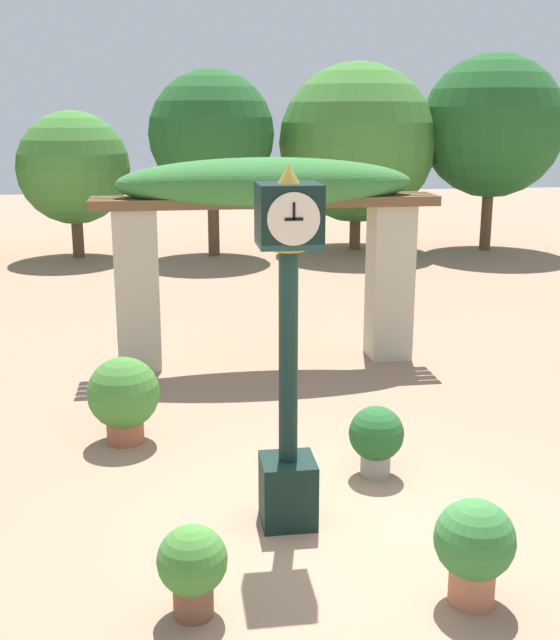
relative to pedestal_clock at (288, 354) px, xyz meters
The scene contains 8 objects.
ground_plane 1.60m from the pedestal_clock, 23.28° to the right, with size 60.00×60.00×0.00m, color #9E7A60.
pedestal_clock is the anchor object (origin of this frame).
pergola 4.73m from the pedestal_clock, 85.27° to the left, with size 4.77×1.19×2.90m.
potted_plant_near_left 2.09m from the pedestal_clock, 49.61° to the right, with size 0.59×0.59×0.81m.
potted_plant_near_right 1.71m from the pedestal_clock, 38.89° to the left, with size 0.54×0.54×0.71m.
potted_plant_far_left 2.69m from the pedestal_clock, 126.94° to the left, with size 0.78×0.78×0.95m.
potted_plant_far_right 1.90m from the pedestal_clock, 125.03° to the right, with size 0.51×0.51×0.69m.
tree_line 13.91m from the pedestal_clock, 82.36° to the left, with size 17.04×4.31×4.92m.
Camera 1 is at (-1.34, -6.14, 3.50)m, focal length 45.00 mm.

